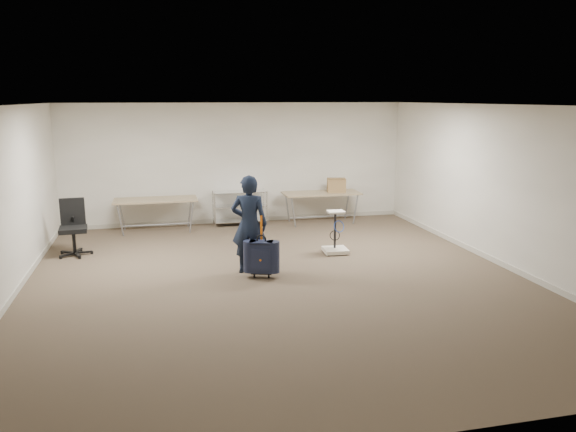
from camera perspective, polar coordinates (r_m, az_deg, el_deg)
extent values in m
plane|color=#423728|center=(9.19, -1.00, -6.53)|extent=(9.00, 9.00, 0.00)
plane|color=beige|center=(13.23, -5.18, 5.34)|extent=(8.00, 0.00, 8.00)
plane|color=beige|center=(4.67, 10.85, -7.17)|extent=(8.00, 0.00, 8.00)
plane|color=beige|center=(8.92, -27.04, 0.86)|extent=(0.00, 9.00, 9.00)
plane|color=beige|center=(10.44, 20.99, 2.82)|extent=(0.00, 9.00, 9.00)
plane|color=white|center=(8.72, -1.07, 11.20)|extent=(8.00, 8.00, 0.00)
cube|color=beige|center=(13.45, -5.07, -0.39)|extent=(8.00, 0.02, 0.10)
cube|color=beige|center=(9.24, -26.18, -7.38)|extent=(0.02, 9.00, 0.10)
cube|color=beige|center=(10.71, 20.41, -4.32)|extent=(0.02, 9.00, 0.10)
cube|color=#8E7357|center=(12.66, -13.31, 1.62)|extent=(1.80, 0.75, 0.03)
cylinder|color=gray|center=(12.77, -13.19, -0.87)|extent=(1.50, 0.02, 0.02)
cylinder|color=gray|center=(12.46, -16.67, -0.44)|extent=(0.13, 0.04, 0.69)
cylinder|color=gray|center=(12.45, -9.78, -0.11)|extent=(0.13, 0.04, 0.69)
cylinder|color=gray|center=(13.05, -16.53, 0.11)|extent=(0.13, 0.04, 0.69)
cylinder|color=gray|center=(13.04, -9.95, 0.42)|extent=(0.13, 0.04, 0.69)
cube|color=#8E7357|center=(13.20, 3.41, 2.33)|extent=(1.80, 0.75, 0.03)
cylinder|color=gray|center=(13.31, 3.38, -0.06)|extent=(1.50, 0.02, 0.02)
cylinder|color=gray|center=(12.79, 0.55, 0.38)|extent=(0.13, 0.04, 0.69)
cylinder|color=gray|center=(13.22, 6.88, 0.67)|extent=(0.13, 0.04, 0.69)
cylinder|color=gray|center=(13.36, -0.06, 0.88)|extent=(0.13, 0.04, 0.69)
cylinder|color=gray|center=(13.78, 6.03, 1.15)|extent=(0.13, 0.04, 0.69)
cylinder|color=silver|center=(12.80, -7.42, 0.53)|extent=(0.02, 0.02, 0.80)
cylinder|color=silver|center=(12.98, -2.15, 0.77)|extent=(0.02, 0.02, 0.80)
cylinder|color=silver|center=(13.24, -7.63, 0.90)|extent=(0.02, 0.02, 0.80)
cylinder|color=silver|center=(13.41, -2.52, 1.14)|extent=(0.02, 0.02, 0.80)
cube|color=silver|center=(13.16, -4.89, -0.44)|extent=(1.20, 0.45, 0.02)
cube|color=silver|center=(13.08, -4.92, 1.05)|extent=(1.20, 0.45, 0.02)
cube|color=silver|center=(13.03, -4.95, 2.48)|extent=(1.20, 0.45, 0.01)
imported|color=black|center=(9.40, -3.96, -0.86)|extent=(0.70, 0.57, 1.67)
cube|color=black|center=(9.21, -2.72, -4.14)|extent=(0.43, 0.33, 0.52)
cube|color=black|center=(9.31, -2.68, -5.74)|extent=(0.37, 0.26, 0.03)
cylinder|color=black|center=(9.33, -3.43, -6.04)|extent=(0.05, 0.07, 0.07)
cylinder|color=black|center=(9.29, -1.96, -6.10)|extent=(0.05, 0.07, 0.07)
torus|color=black|center=(9.14, -2.73, -2.39)|extent=(0.16, 0.08, 0.16)
cube|color=orange|center=(9.11, -2.73, -1.19)|extent=(0.04, 0.02, 0.40)
cylinder|color=black|center=(11.32, -20.82, -3.51)|extent=(0.64, 0.64, 0.10)
cylinder|color=black|center=(11.26, -20.91, -2.44)|extent=(0.06, 0.06, 0.43)
cube|color=black|center=(11.21, -21.00, -1.28)|extent=(0.53, 0.53, 0.09)
cube|color=black|center=(11.38, -21.05, 0.45)|extent=(0.45, 0.10, 0.51)
cube|color=beige|center=(10.78, 4.83, -3.48)|extent=(0.47, 0.47, 0.07)
cylinder|color=black|center=(10.57, 4.20, -3.98)|extent=(0.05, 0.05, 0.04)
cylinder|color=black|center=(10.72, 4.79, -1.40)|extent=(0.04, 0.04, 0.71)
cube|color=beige|center=(10.60, 4.90, 0.42)|extent=(0.33, 0.28, 0.04)
torus|color=#2348B3|center=(10.61, 5.22, -1.06)|extent=(0.23, 0.10, 0.22)
cube|color=olive|center=(13.29, 4.94, 3.14)|extent=(0.48, 0.40, 0.32)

